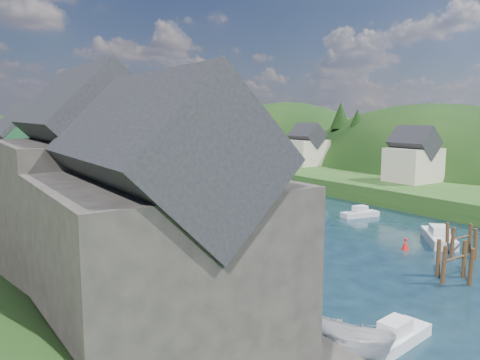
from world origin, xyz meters
TOP-DOWN VIEW (x-y plane):
  - ground at (0.00, 50.00)m, footprint 600.00×600.00m
  - hillside_right at (45.00, 75.00)m, footprint 36.00×245.56m
  - far_hills at (1.22, 174.01)m, footprint 103.00×68.00m
  - hill_trees at (0.40, 63.98)m, footprint 92.37×152.44m
  - quay_left at (-24.00, 20.00)m, footprint 12.00×110.00m
  - quayside_buildings at (-26.00, 6.39)m, footprint 8.00×35.84m
  - boat_sheds at (-26.00, 39.00)m, footprint 7.00×21.00m
  - terrace_right at (25.00, 40.00)m, footprint 16.00×120.00m
  - right_bank_cottages at (28.00, 48.33)m, footprint 9.00×59.24m
  - piling_cluster_near at (-0.84, -2.36)m, footprint 3.13×2.93m
  - piling_cluster_far at (5.67, 1.06)m, footprint 3.18×2.97m
  - channel_buoy_near at (2.97, 4.81)m, footprint 0.70×0.70m
  - channel_buoy_far at (0.70, 24.75)m, footprint 0.70×0.70m
  - moored_boats at (-1.61, 20.72)m, footprint 36.86×91.08m

SIDE VIEW (x-z plane):
  - far_hills at x=1.22m, z-range -32.80..11.20m
  - hillside_right at x=45.00m, z-range -31.41..16.59m
  - ground at x=0.00m, z-range 0.00..0.00m
  - channel_buoy_near at x=2.97m, z-range -0.07..1.03m
  - channel_buoy_far at x=0.70m, z-range -0.07..1.03m
  - moored_boats at x=-1.61m, z-range -0.51..1.79m
  - quay_left at x=-24.00m, z-range 0.00..2.00m
  - piling_cluster_far at x=5.67m, z-range -0.57..2.71m
  - piling_cluster_near at x=-0.84m, z-range -0.57..2.90m
  - terrace_right at x=25.00m, z-range 0.00..2.40m
  - boat_sheds at x=-26.00m, z-range 1.52..9.02m
  - right_bank_cottages at x=28.00m, z-range 1.64..10.05m
  - quayside_buildings at x=-26.00m, z-range 0.64..13.54m
  - hill_trees at x=0.40m, z-range 4.81..17.45m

